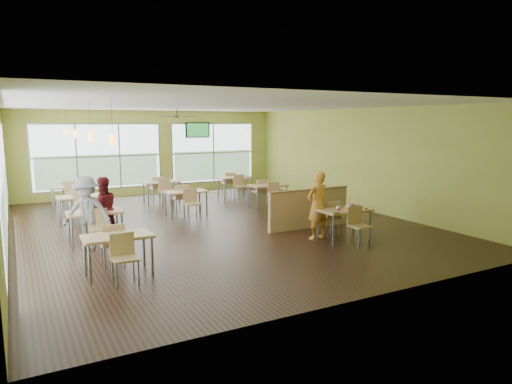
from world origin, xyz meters
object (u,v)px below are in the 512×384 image
man_plaid (317,205)px  food_basket (354,205)px  half_wall_divider (309,208)px  main_table (344,214)px

man_plaid → food_basket: 0.91m
half_wall_divider → food_basket: 1.40m
man_plaid → food_basket: man_plaid is taller
half_wall_divider → food_basket: half_wall_divider is taller
main_table → food_basket: bearing=18.4°
man_plaid → food_basket: (0.86, -0.29, -0.03)m
main_table → food_basket: main_table is taller
half_wall_divider → food_basket: (0.38, -1.32, 0.26)m
half_wall_divider → main_table: bearing=-90.0°
man_plaid → main_table: bearing=129.0°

